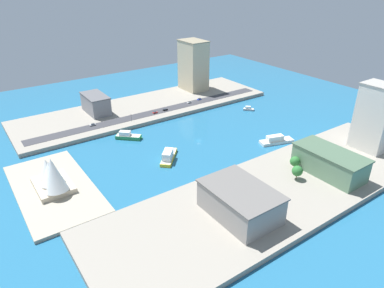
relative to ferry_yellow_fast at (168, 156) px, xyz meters
The scene contains 22 objects.
ground_plane 36.85m from the ferry_yellow_fast, 71.02° to the right, with size 440.00×440.00×0.00m, color #23668E.
quay_west 80.08m from the ferry_yellow_fast, 154.29° to the right, with size 70.00×240.00×3.30m, color gray.
quay_east 102.14m from the ferry_yellow_fast, 19.88° to the right, with size 70.00×240.00×3.30m, color gray.
peninsula_point 76.43m from the ferry_yellow_fast, 84.36° to the left, with size 85.31×42.00×2.00m, color #A89E89.
road_strip 84.39m from the ferry_yellow_fast, 24.31° to the right, with size 11.87×228.00×0.15m, color #38383D.
ferry_yellow_fast is the anchor object (origin of this frame).
yacht_sleek_gray 117.98m from the ferry_yellow_fast, 71.16° to the right, with size 9.79×9.52×3.93m.
ferry_green_doubledeck 47.49m from the ferry_yellow_fast, 10.02° to the left, with size 18.16×18.87×6.14m.
ferry_white_commuter 84.89m from the ferry_yellow_fast, 106.86° to the right, with size 15.25×28.00×6.15m.
office_block_beige 153.40m from the ferry_yellow_fast, 41.68° to the right, with size 29.57×21.61×51.10m.
terminal_long_green 105.21m from the ferry_yellow_fast, 137.72° to the right, with size 44.52×21.40×15.39m.
warehouse_low_gray 107.48m from the ferry_yellow_fast, ahead, with size 32.52×17.15×16.33m.
carpark_squat_concrete 77.37m from the ferry_yellow_fast, behind, with size 41.00×27.92×15.93m.
hotel_broad_white 145.75m from the ferry_yellow_fast, 120.39° to the right, with size 23.69×17.93×47.39m.
pickup_red 80.57m from the ferry_yellow_fast, 23.05° to the right, with size 2.04×4.43×1.50m.
hatchback_blue 117.32m from the ferry_yellow_fast, 46.58° to the right, with size 2.11×4.29×1.56m.
sedan_silver 83.07m from the ferry_yellow_fast, 17.08° to the left, with size 2.10×5.15×1.68m.
van_white 106.48m from the ferry_yellow_fast, 42.41° to the right, with size 2.11×4.27×1.40m.
suv_black 86.13m from the ferry_yellow_fast, 29.64° to the right, with size 2.02×4.74×1.55m.
traffic_light_waterfront 70.04m from the ferry_yellow_fast, ahead, with size 0.36×0.36×6.50m.
opera_landmark 76.69m from the ferry_yellow_fast, 85.97° to the left, with size 31.84×20.01×24.17m.
park_tree_cluster 85.30m from the ferry_yellow_fast, 141.63° to the right, with size 15.71×15.24×9.05m.
Camera 1 is at (-196.02, 143.23, 119.09)m, focal length 32.70 mm.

